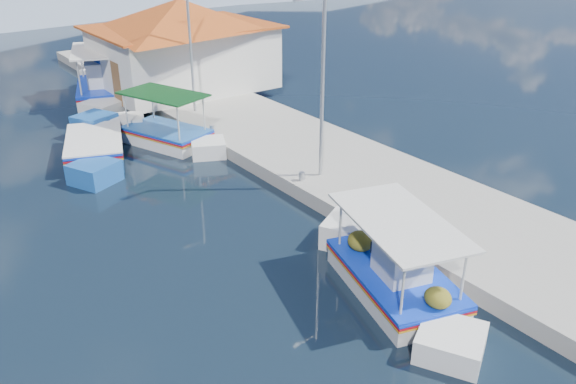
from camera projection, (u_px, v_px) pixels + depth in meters
ground at (237, 254)px, 15.92m from camera, size 160.00×160.00×0.00m
quay at (283, 141)px, 23.35m from camera, size 5.00×44.00×0.50m
bollards at (249, 148)px, 21.51m from camera, size 0.20×17.20×0.30m
main_caique at (392, 276)px, 14.16m from camera, size 3.22×6.54×2.24m
caique_green_canopy at (167, 135)px, 23.64m from camera, size 3.28×5.98×2.38m
caique_blue_hull at (94, 149)px, 22.31m from camera, size 3.56×6.53×1.23m
caique_far at (102, 90)px, 29.34m from camera, size 4.16×7.67×2.85m
harbor_building at (183, 43)px, 28.98m from camera, size 10.49×10.49×4.40m
lamp_post_near at (321, 78)px, 18.15m from camera, size 1.21×0.14×6.00m
lamp_post_far at (188, 36)px, 24.70m from camera, size 1.21×0.14×6.00m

